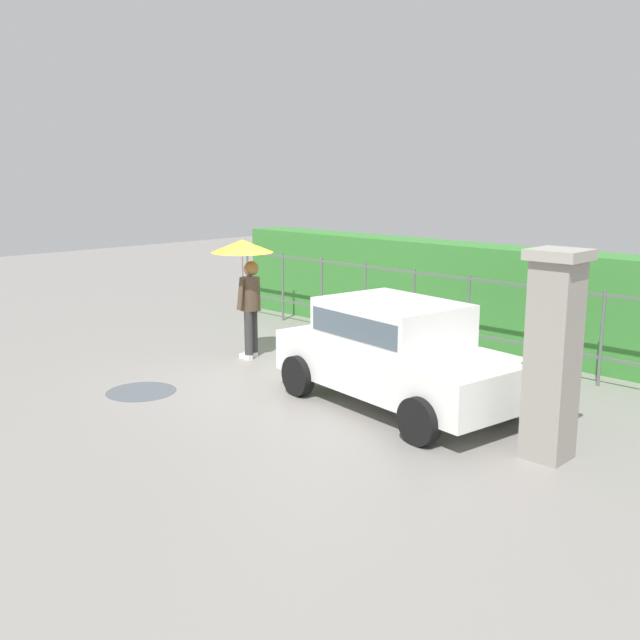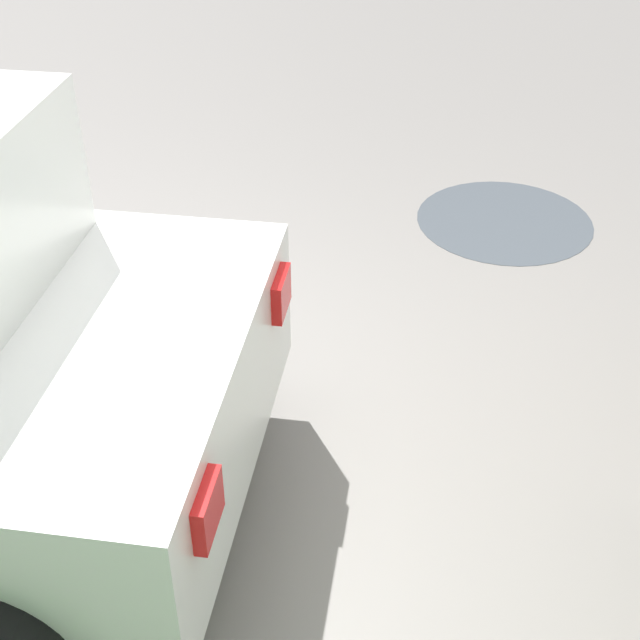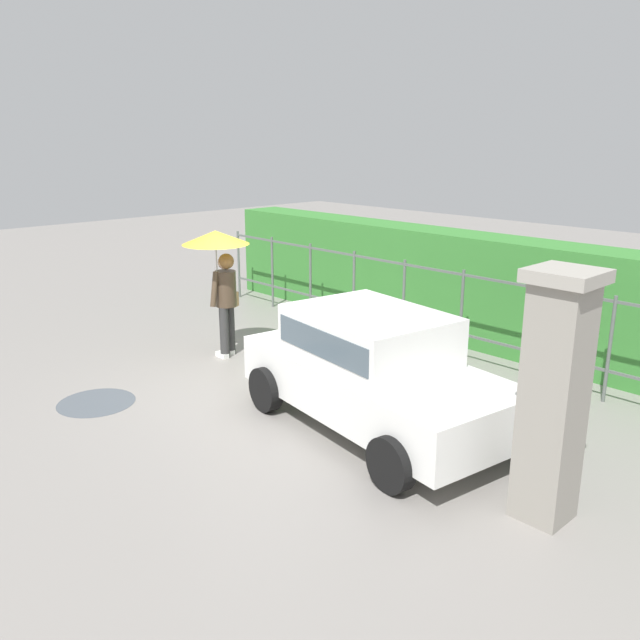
{
  "view_description": "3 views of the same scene",
  "coord_description": "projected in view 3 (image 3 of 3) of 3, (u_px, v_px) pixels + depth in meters",
  "views": [
    {
      "loc": [
        8.34,
        -7.77,
        3.27
      ],
      "look_at": [
        0.65,
        0.06,
        1.01
      ],
      "focal_mm": 41.03,
      "sensor_mm": 36.0,
      "label": 1
    },
    {
      "loc": [
        0.1,
        2.57,
        2.58
      ],
      "look_at": [
        0.13,
        0.24,
        0.93
      ],
      "focal_mm": 49.94,
      "sensor_mm": 36.0,
      "label": 2
    },
    {
      "loc": [
        7.17,
        -5.59,
        3.52
      ],
      "look_at": [
        0.8,
        0.44,
        1.04
      ],
      "focal_mm": 36.51,
      "sensor_mm": 36.0,
      "label": 3
    }
  ],
  "objects": [
    {
      "name": "ground_plane",
      "position": [
        262.0,
        382.0,
        9.67
      ],
      "size": [
        40.0,
        40.0,
        0.0
      ],
      "primitive_type": "plane",
      "color": "gray"
    },
    {
      "name": "car",
      "position": [
        373.0,
        366.0,
        7.99
      ],
      "size": [
        3.91,
        2.28,
        1.48
      ],
      "rotation": [
        0.0,
        0.0,
        -0.14
      ],
      "color": "white",
      "rests_on": "ground"
    },
    {
      "name": "fence_section",
      "position": [
        404.0,
        298.0,
        11.25
      ],
      "size": [
        9.6,
        0.05,
        1.5
      ],
      "color": "#59605B",
      "rests_on": "ground"
    },
    {
      "name": "puddle_near",
      "position": [
        96.0,
        402.0,
        8.93
      ],
      "size": [
        1.04,
        1.04,
        0.0
      ],
      "primitive_type": "cylinder",
      "color": "#4C545B",
      "rests_on": "ground"
    },
    {
      "name": "hedge_row",
      "position": [
        440.0,
        282.0,
        11.9
      ],
      "size": [
        10.55,
        0.9,
        1.9
      ],
      "primitive_type": "cube",
      "color": "#387F33",
      "rests_on": "ground"
    },
    {
      "name": "gate_pillar",
      "position": [
        554.0,
        396.0,
        5.94
      ],
      "size": [
        0.6,
        0.6,
        2.42
      ],
      "color": "gray",
      "rests_on": "ground"
    },
    {
      "name": "pedestrian",
      "position": [
        220.0,
        261.0,
        10.39
      ],
      "size": [
        1.07,
        1.07,
        2.1
      ],
      "rotation": [
        0.0,
        0.0,
        -2.7
      ],
      "color": "#333333",
      "rests_on": "ground"
    }
  ]
}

